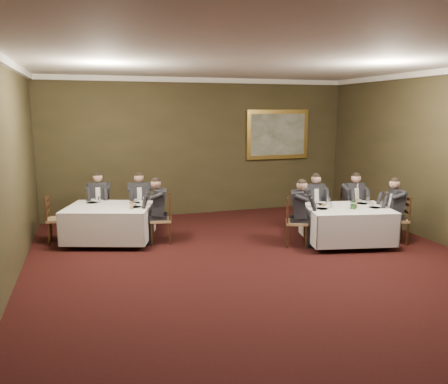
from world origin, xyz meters
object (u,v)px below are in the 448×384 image
diner_main_endright (396,218)px  chair_sec_endleft (58,229)px  diner_sec_endright (161,218)px  candlestick (357,198)px  chair_main_backright (351,220)px  chair_sec_backleft (100,219)px  diner_sec_backleft (100,209)px  chair_main_endleft (296,232)px  diner_sec_backright (140,209)px  centerpiece (354,203)px  table_main (347,223)px  chair_sec_endright (162,229)px  diner_main_backright (352,210)px  diner_main_backleft (313,211)px  painting (278,135)px  chair_main_backleft (313,221)px  diner_main_endleft (297,221)px  chair_main_endright (396,229)px  table_second (109,221)px  chair_sec_backright (140,219)px

diner_main_endright → chair_sec_endleft: diner_main_endright is taller
diner_sec_endright → candlestick: bearing=-97.4°
chair_main_backright → diner_main_endright: size_ratio=0.74×
chair_sec_backleft → diner_sec_backleft: diner_sec_backleft is taller
chair_main_endleft → diner_sec_backright: 3.51m
chair_main_backright → centerpiece: 1.20m
table_main → chair_sec_endright: size_ratio=1.89×
diner_main_backright → diner_main_backleft: bearing=-9.0°
table_main → diner_sec_backleft: 5.39m
centerpiece → painting: 3.82m
diner_main_backleft → centerpiece: size_ratio=5.81×
diner_main_backright → table_main: bearing=53.1°
chair_main_backleft → diner_main_endleft: diner_main_endleft is taller
chair_main_endright → centerpiece: chair_main_endright is taller
table_second → chair_main_backleft: (4.34, -0.62, -0.17)m
diner_main_endleft → centerpiece: diner_main_endleft is taller
chair_main_endright → chair_sec_endright: same height
chair_main_backright → diner_main_backright: 0.23m
candlestick → table_main: bearing=169.6°
table_second → diner_sec_endright: bearing=-18.1°
chair_main_endleft → chair_main_endright: same height
chair_main_backright → diner_main_endright: (0.41, -0.96, 0.23)m
table_main → chair_sec_backright: bearing=150.1°
chair_sec_backleft → diner_main_endleft: bearing=156.3°
chair_main_endright → diner_sec_endright: bearing=93.0°
chair_main_endleft → painting: 3.87m
diner_main_backleft → chair_main_endright: bearing=143.3°
diner_sec_backleft → painting: painting is taller
chair_main_backright → chair_main_endleft: (-1.64, -0.53, 0.00)m
diner_main_endright → diner_sec_backleft: size_ratio=1.00×
chair_main_backleft → diner_main_backleft: size_ratio=0.74×
chair_main_backleft → diner_main_endleft: 1.07m
chair_main_endleft → candlestick: bearing=102.1°
diner_main_endleft → chair_sec_endleft: 4.90m
chair_sec_endright → diner_main_backleft: bearing=-84.3°
diner_main_backleft → chair_main_endright: (1.30, -1.13, -0.23)m
chair_sec_backright → chair_main_endleft: bearing=150.1°
diner_main_endright → painting: bearing=35.6°
chair_main_backleft → table_second: bearing=-3.9°
chair_main_endright → diner_main_backright: bearing=44.2°
centerpiece → table_main: bearing=110.3°
table_second → diner_main_backright: (5.21, -0.82, 0.06)m
diner_main_backleft → diner_sec_backleft: 4.77m
candlestick → diner_main_endleft: bearing=168.5°
table_second → chair_sec_endright: size_ratio=2.02×
chair_sec_backright → diner_sec_backright: (-0.00, -0.01, 0.23)m
chair_main_backright → centerpiece: bearing=60.4°
chair_main_backleft → painting: painting is taller
chair_main_endright → diner_sec_endright: size_ratio=0.74×
diner_main_backleft → diner_sec_backright: same height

